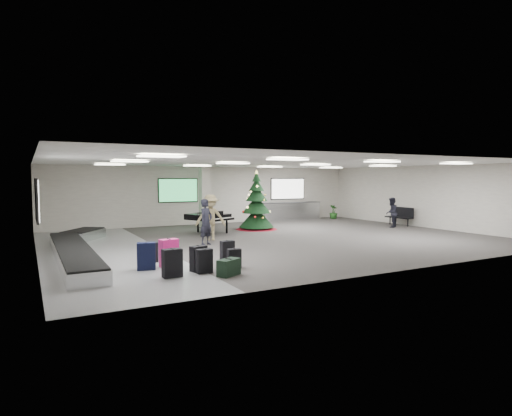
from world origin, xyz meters
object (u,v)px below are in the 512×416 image
bench (400,215)px  service_counter (290,211)px  potted_plant_left (262,215)px  potted_plant_right (333,212)px  pink_suitcase (169,253)px  traveler_bench (392,213)px  baggage_carousel (76,249)px  christmas_tree (257,209)px  grand_piano (209,217)px  traveler_a (206,222)px  traveler_b (210,217)px

bench → service_counter: bearing=123.0°
service_counter → potted_plant_left: (-2.05, -0.15, -0.13)m
potted_plant_left → potted_plant_right: (4.82, -0.55, 0.03)m
pink_suitcase → traveler_bench: (13.06, 4.15, 0.38)m
potted_plant_left → potted_plant_right: size_ratio=0.93×
baggage_carousel → christmas_tree: (8.71, 3.44, 0.80)m
baggage_carousel → service_counter: bearing=27.7°
pink_suitcase → traveler_bench: bearing=6.7°
bench → traveler_bench: (-1.21, -0.54, 0.22)m
traveler_bench → baggage_carousel: bearing=-29.7°
baggage_carousel → grand_piano: size_ratio=4.28×
service_counter → christmas_tree: christmas_tree is taller
christmas_tree → traveler_a: (-4.09, -3.53, -0.14)m
pink_suitcase → service_counter: bearing=32.4°
traveler_a → traveler_b: size_ratio=0.94×
baggage_carousel → potted_plant_left: (10.79, 6.58, 0.20)m
grand_piano → christmas_tree: bearing=-14.9°
grand_piano → traveler_b: (-0.74, -2.04, 0.18)m
service_counter → traveler_bench: traveler_bench is taller
traveler_b → christmas_tree: bearing=56.8°
pink_suitcase → potted_plant_left: (8.62, 9.93, 0.01)m
traveler_a → traveler_bench: 10.66m
christmas_tree → potted_plant_right: bearing=20.5°
christmas_tree → traveler_bench: (6.53, -2.63, -0.24)m
pink_suitcase → christmas_tree: christmas_tree is taller
traveler_a → traveler_bench: (10.62, 0.90, -0.10)m
traveler_a → potted_plant_right: 12.59m
christmas_tree → potted_plant_left: christmas_tree is taller
christmas_tree → grand_piano: christmas_tree is taller
baggage_carousel → traveler_b: (5.25, 1.02, 0.73)m
bench → traveler_bench: traveler_bench is taller
traveler_b → pink_suitcase: bearing=-103.4°
christmas_tree → traveler_a: size_ratio=1.69×
traveler_a → potted_plant_right: (11.00, 6.12, -0.44)m
service_counter → christmas_tree: (-4.13, -3.29, 0.47)m
pink_suitcase → traveler_a: traveler_a is taller
christmas_tree → potted_plant_right: size_ratio=3.37×
potted_plant_left → traveler_a: bearing=-132.8°
christmas_tree → grand_piano: 2.75m
christmas_tree → traveler_bench: christmas_tree is taller
christmas_tree → traveler_b: size_ratio=1.58×
traveler_a → baggage_carousel: bearing=148.3°
traveler_b → potted_plant_left: size_ratio=2.28×
traveler_bench → potted_plant_right: bearing=-126.9°
potted_plant_left → service_counter: bearing=4.2°
bench → potted_plant_left: 7.71m
bench → potted_plant_right: (-0.83, 4.68, -0.11)m
pink_suitcase → potted_plant_right: bearing=23.9°
baggage_carousel → traveler_a: (4.61, -0.09, 0.67)m
baggage_carousel → traveler_a: 4.66m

